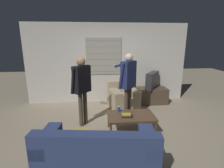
{
  "coord_description": "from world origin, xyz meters",
  "views": [
    {
      "loc": [
        -0.47,
        -3.64,
        2.06
      ],
      "look_at": [
        -0.03,
        0.42,
        1.0
      ],
      "focal_mm": 28.0,
      "sensor_mm": 36.0,
      "label": 1
    }
  ],
  "objects_px": {
    "person_right_standing": "(128,79)",
    "coffee_table": "(131,117)",
    "book_stack": "(127,115)",
    "person_left_standing": "(82,83)",
    "spare_remote": "(123,116)",
    "armchair_beige": "(123,98)",
    "tv": "(152,80)",
    "couch_blue": "(97,154)",
    "soda_can": "(119,109)"
  },
  "relations": [
    {
      "from": "soda_can",
      "to": "person_right_standing",
      "type": "bearing_deg",
      "value": 54.93
    },
    {
      "from": "book_stack",
      "to": "soda_can",
      "type": "relative_size",
      "value": 2.08
    },
    {
      "from": "couch_blue",
      "to": "person_left_standing",
      "type": "bearing_deg",
      "value": 108.61
    },
    {
      "from": "armchair_beige",
      "to": "book_stack",
      "type": "xyz_separation_m",
      "value": [
        -0.17,
        -1.49,
        0.12
      ]
    },
    {
      "from": "tv",
      "to": "book_stack",
      "type": "relative_size",
      "value": 2.72
    },
    {
      "from": "spare_remote",
      "to": "coffee_table",
      "type": "bearing_deg",
      "value": 53.79
    },
    {
      "from": "spare_remote",
      "to": "armchair_beige",
      "type": "bearing_deg",
      "value": 124.42
    },
    {
      "from": "soda_can",
      "to": "spare_remote",
      "type": "bearing_deg",
      "value": -75.8
    },
    {
      "from": "coffee_table",
      "to": "book_stack",
      "type": "height_order",
      "value": "book_stack"
    },
    {
      "from": "book_stack",
      "to": "tv",
      "type": "bearing_deg",
      "value": 57.45
    },
    {
      "from": "couch_blue",
      "to": "person_right_standing",
      "type": "xyz_separation_m",
      "value": [
        0.82,
        1.74,
        0.78
      ]
    },
    {
      "from": "tv",
      "to": "soda_can",
      "type": "distance_m",
      "value": 2.05
    },
    {
      "from": "coffee_table",
      "to": "book_stack",
      "type": "distance_m",
      "value": 0.15
    },
    {
      "from": "spare_remote",
      "to": "tv",
      "type": "bearing_deg",
      "value": 98.95
    },
    {
      "from": "armchair_beige",
      "to": "person_left_standing",
      "type": "relative_size",
      "value": 0.59
    },
    {
      "from": "armchair_beige",
      "to": "tv",
      "type": "height_order",
      "value": "tv"
    },
    {
      "from": "armchair_beige",
      "to": "person_left_standing",
      "type": "bearing_deg",
      "value": 28.93
    },
    {
      "from": "couch_blue",
      "to": "tv",
      "type": "bearing_deg",
      "value": 65.35
    },
    {
      "from": "person_left_standing",
      "to": "book_stack",
      "type": "relative_size",
      "value": 6.34
    },
    {
      "from": "person_left_standing",
      "to": "book_stack",
      "type": "distance_m",
      "value": 1.28
    },
    {
      "from": "couch_blue",
      "to": "spare_remote",
      "type": "xyz_separation_m",
      "value": [
        0.6,
        1.09,
        0.12
      ]
    },
    {
      "from": "person_left_standing",
      "to": "spare_remote",
      "type": "distance_m",
      "value": 1.22
    },
    {
      "from": "couch_blue",
      "to": "book_stack",
      "type": "height_order",
      "value": "couch_blue"
    },
    {
      "from": "book_stack",
      "to": "person_left_standing",
      "type": "bearing_deg",
      "value": 150.12
    },
    {
      "from": "armchair_beige",
      "to": "soda_can",
      "type": "distance_m",
      "value": 1.24
    },
    {
      "from": "person_left_standing",
      "to": "armchair_beige",
      "type": "bearing_deg",
      "value": -8.17
    },
    {
      "from": "couch_blue",
      "to": "person_left_standing",
      "type": "xyz_separation_m",
      "value": [
        -0.31,
        1.61,
        0.74
      ]
    },
    {
      "from": "tv",
      "to": "person_left_standing",
      "type": "xyz_separation_m",
      "value": [
        -2.15,
        -1.28,
        0.29
      ]
    },
    {
      "from": "armchair_beige",
      "to": "person_right_standing",
      "type": "bearing_deg",
      "value": 78.69
    },
    {
      "from": "tv",
      "to": "person_left_standing",
      "type": "relative_size",
      "value": 0.43
    },
    {
      "from": "person_right_standing",
      "to": "book_stack",
      "type": "xyz_separation_m",
      "value": [
        -0.15,
        -0.69,
        -0.64
      ]
    },
    {
      "from": "person_left_standing",
      "to": "spare_remote",
      "type": "xyz_separation_m",
      "value": [
        0.91,
        -0.53,
        -0.62
      ]
    },
    {
      "from": "coffee_table",
      "to": "spare_remote",
      "type": "relative_size",
      "value": 8.5
    },
    {
      "from": "tv",
      "to": "spare_remote",
      "type": "height_order",
      "value": "tv"
    },
    {
      "from": "couch_blue",
      "to": "tv",
      "type": "distance_m",
      "value": 3.46
    },
    {
      "from": "couch_blue",
      "to": "tv",
      "type": "height_order",
      "value": "tv"
    },
    {
      "from": "person_right_standing",
      "to": "coffee_table",
      "type": "bearing_deg",
      "value": -138.42
    },
    {
      "from": "coffee_table",
      "to": "person_right_standing",
      "type": "bearing_deg",
      "value": 86.43
    },
    {
      "from": "coffee_table",
      "to": "soda_can",
      "type": "relative_size",
      "value": 8.22
    },
    {
      "from": "spare_remote",
      "to": "book_stack",
      "type": "bearing_deg",
      "value": 15.5
    },
    {
      "from": "soda_can",
      "to": "tv",
      "type": "bearing_deg",
      "value": 49.92
    },
    {
      "from": "book_stack",
      "to": "armchair_beige",
      "type": "bearing_deg",
      "value": 83.66
    },
    {
      "from": "book_stack",
      "to": "coffee_table",
      "type": "bearing_deg",
      "value": 30.97
    },
    {
      "from": "tv",
      "to": "coffee_table",
      "type": "bearing_deg",
      "value": 5.73
    },
    {
      "from": "person_right_standing",
      "to": "person_left_standing",
      "type": "bearing_deg",
      "value": 141.61
    },
    {
      "from": "person_left_standing",
      "to": "spare_remote",
      "type": "height_order",
      "value": "person_left_standing"
    },
    {
      "from": "person_left_standing",
      "to": "spare_remote",
      "type": "bearing_deg",
      "value": -77.31
    },
    {
      "from": "couch_blue",
      "to": "coffee_table",
      "type": "xyz_separation_m",
      "value": [
        0.78,
        1.12,
        0.07
      ]
    },
    {
      "from": "armchair_beige",
      "to": "spare_remote",
      "type": "relative_size",
      "value": 8.04
    },
    {
      "from": "couch_blue",
      "to": "person_left_standing",
      "type": "relative_size",
      "value": 1.16
    }
  ]
}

